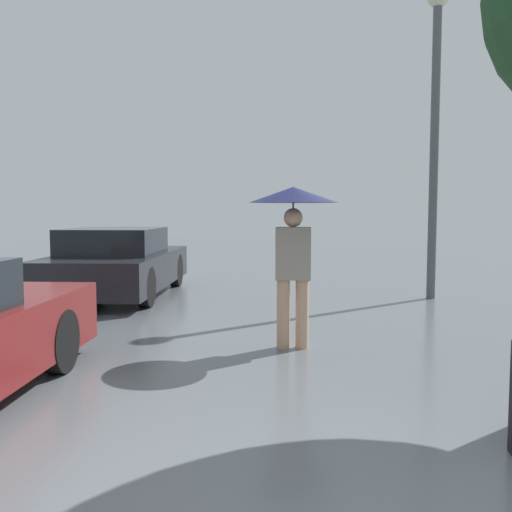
{
  "coord_description": "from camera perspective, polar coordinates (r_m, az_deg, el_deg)",
  "views": [
    {
      "loc": [
        -0.42,
        -1.8,
        1.54
      ],
      "look_at": [
        -0.72,
        4.44,
        1.02
      ],
      "focal_mm": 40.0,
      "sensor_mm": 36.0,
      "label": 1
    }
  ],
  "objects": [
    {
      "name": "parked_car_farthest",
      "position": [
        10.43,
        -13.73,
        -0.74
      ],
      "size": [
        1.8,
        4.02,
        1.21
      ],
      "color": "black",
      "rests_on": "ground_plane"
    },
    {
      "name": "pedestrian",
      "position": [
        6.24,
        3.73,
        3.38
      ],
      "size": [
        0.97,
        0.97,
        1.78
      ],
      "color": "tan",
      "rests_on": "ground_plane"
    },
    {
      "name": "street_lamp",
      "position": [
        10.37,
        17.5,
        14.33
      ],
      "size": [
        0.37,
        0.37,
        5.24
      ],
      "color": "#515456",
      "rests_on": "ground_plane"
    }
  ]
}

